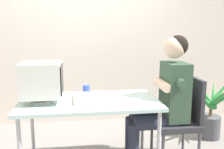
% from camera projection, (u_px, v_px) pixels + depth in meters
% --- Properties ---
extents(wall_back, '(8.00, 0.10, 3.00)m').
position_uv_depth(wall_back, '(105.00, 22.00, 3.71)').
color(wall_back, beige).
rests_on(wall_back, ground_plane).
extents(desk, '(1.35, 0.71, 0.72)m').
position_uv_depth(desk, '(90.00, 105.00, 2.46)').
color(desk, '#B7B7BC').
rests_on(desk, ground_plane).
extents(crt_monitor, '(0.37, 0.34, 0.38)m').
position_uv_depth(crt_monitor, '(42.00, 80.00, 2.34)').
color(crt_monitor, silver).
rests_on(crt_monitor, desk).
extents(keyboard, '(0.18, 0.41, 0.03)m').
position_uv_depth(keyboard, '(82.00, 98.00, 2.46)').
color(keyboard, beige).
rests_on(keyboard, desk).
extents(office_chair, '(0.43, 0.43, 0.91)m').
position_uv_depth(office_chair, '(182.00, 116.00, 2.62)').
color(office_chair, '#4C4C51').
rests_on(office_chair, ground_plane).
extents(person_seated, '(0.73, 0.54, 1.34)m').
position_uv_depth(person_seated, '(164.00, 95.00, 2.55)').
color(person_seated, '#334C38').
rests_on(person_seated, ground_plane).
extents(potted_plant, '(0.68, 0.76, 0.83)m').
position_uv_depth(potted_plant, '(210.00, 109.00, 3.23)').
color(potted_plant, '#4C4C51').
rests_on(potted_plant, ground_plane).
extents(desk_mug, '(0.07, 0.09, 0.09)m').
position_uv_depth(desk_mug, '(86.00, 89.00, 2.69)').
color(desk_mug, blue).
rests_on(desk_mug, desk).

